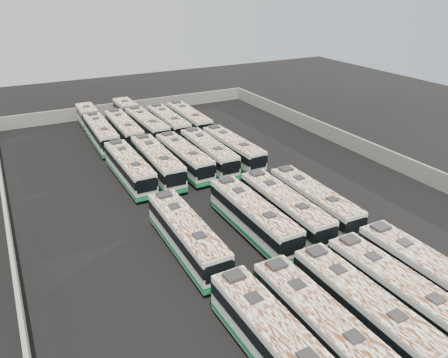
# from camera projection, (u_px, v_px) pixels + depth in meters

# --- Properties ---
(ground) EXTENTS (140.00, 140.00, 0.00)m
(ground) POSITION_uv_depth(u_px,v_px,m) (225.00, 193.00, 49.63)
(ground) COLOR black
(ground) RESTS_ON ground
(perimeter_wall) EXTENTS (45.20, 73.20, 2.20)m
(perimeter_wall) POSITION_uv_depth(u_px,v_px,m) (225.00, 184.00, 49.17)
(perimeter_wall) COLOR slate
(perimeter_wall) RESTS_ON ground
(bus_front_far_left) EXTENTS (2.93, 12.70, 3.57)m
(bus_front_far_left) POSITION_uv_depth(u_px,v_px,m) (277.00, 344.00, 26.83)
(bus_front_far_left) COLOR beige
(bus_front_far_left) RESTS_ON ground
(bus_front_left) EXTENTS (2.77, 12.48, 3.51)m
(bus_front_left) POSITION_uv_depth(u_px,v_px,m) (321.00, 327.00, 28.17)
(bus_front_left) COLOR beige
(bus_front_left) RESTS_ON ground
(bus_front_center) EXTENTS (2.72, 12.36, 3.48)m
(bus_front_center) POSITION_uv_depth(u_px,v_px,m) (363.00, 308.00, 29.75)
(bus_front_center) COLOR beige
(bus_front_center) RESTS_ON ground
(bus_front_right) EXTENTS (2.87, 12.46, 3.50)m
(bus_front_right) POSITION_uv_depth(u_px,v_px,m) (399.00, 293.00, 31.16)
(bus_front_right) COLOR beige
(bus_front_right) RESTS_ON ground
(bus_front_far_right) EXTENTS (2.73, 12.74, 3.59)m
(bus_front_far_right) POSITION_uv_depth(u_px,v_px,m) (431.00, 278.00, 32.65)
(bus_front_far_right) COLOR beige
(bus_front_far_right) RESTS_ON ground
(bus_midfront_far_left) EXTENTS (2.79, 12.72, 3.58)m
(bus_midfront_far_left) POSITION_uv_depth(u_px,v_px,m) (187.00, 235.00, 38.08)
(bus_midfront_far_left) COLOR beige
(bus_midfront_far_left) RESTS_ON ground
(bus_midfront_center) EXTENTS (2.68, 12.66, 3.57)m
(bus_midfront_center) POSITION_uv_depth(u_px,v_px,m) (253.00, 217.00, 41.09)
(bus_midfront_center) COLOR beige
(bus_midfront_center) RESTS_ON ground
(bus_midfront_right) EXTENTS (2.93, 12.79, 3.59)m
(bus_midfront_right) POSITION_uv_depth(u_px,v_px,m) (284.00, 208.00, 42.55)
(bus_midfront_right) COLOR beige
(bus_midfront_right) RESTS_ON ground
(bus_midfront_far_right) EXTENTS (2.89, 12.38, 3.47)m
(bus_midfront_far_right) POSITION_uv_depth(u_px,v_px,m) (314.00, 201.00, 44.00)
(bus_midfront_far_right) COLOR beige
(bus_midfront_far_right) RESTS_ON ground
(bus_midback_far_left) EXTENTS (2.75, 12.50, 3.52)m
(bus_midback_far_left) POSITION_uv_depth(u_px,v_px,m) (129.00, 168.00, 51.61)
(bus_midback_far_left) COLOR beige
(bus_midback_far_left) RESTS_ON ground
(bus_midback_left) EXTENTS (2.93, 12.94, 3.64)m
(bus_midback_left) POSITION_uv_depth(u_px,v_px,m) (157.00, 162.00, 53.06)
(bus_midback_left) COLOR beige
(bus_midback_left) RESTS_ON ground
(bus_midback_center) EXTENTS (2.92, 12.40, 3.48)m
(bus_midback_center) POSITION_uv_depth(u_px,v_px,m) (184.00, 157.00, 54.70)
(bus_midback_center) COLOR beige
(bus_midback_center) RESTS_ON ground
(bus_midback_right) EXTENTS (2.84, 12.57, 3.53)m
(bus_midback_right) POSITION_uv_depth(u_px,v_px,m) (208.00, 153.00, 56.04)
(bus_midback_right) COLOR beige
(bus_midback_right) RESTS_ON ground
(bus_midback_far_right) EXTENTS (2.90, 12.40, 3.48)m
(bus_midback_far_right) POSITION_uv_depth(u_px,v_px,m) (233.00, 149.00, 57.39)
(bus_midback_far_right) COLOR beige
(bus_midback_far_right) RESTS_ON ground
(bus_back_far_left) EXTENTS (3.06, 19.35, 3.50)m
(bus_back_far_left) POSITION_uv_depth(u_px,v_px,m) (96.00, 127.00, 65.68)
(bus_back_far_left) COLOR beige
(bus_back_far_left) RESTS_ON ground
(bus_back_left) EXTENTS (2.88, 12.65, 3.55)m
(bus_back_left) POSITION_uv_depth(u_px,v_px,m) (124.00, 130.00, 64.53)
(bus_back_left) COLOR beige
(bus_back_left) RESTS_ON ground
(bus_back_center) EXTENTS (3.17, 19.64, 3.55)m
(bus_back_center) POSITION_uv_depth(u_px,v_px,m) (139.00, 120.00, 68.71)
(bus_back_center) COLOR beige
(bus_back_center) RESTS_ON ground
(bus_back_right) EXTENTS (2.75, 12.47, 3.51)m
(bus_back_right) POSITION_uv_depth(u_px,v_px,m) (168.00, 123.00, 67.45)
(bus_back_right) COLOR beige
(bus_back_right) RESTS_ON ground
(bus_back_far_right) EXTENTS (2.89, 12.68, 3.56)m
(bus_back_far_right) POSITION_uv_depth(u_px,v_px,m) (189.00, 120.00, 68.91)
(bus_back_far_right) COLOR beige
(bus_back_far_right) RESTS_ON ground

